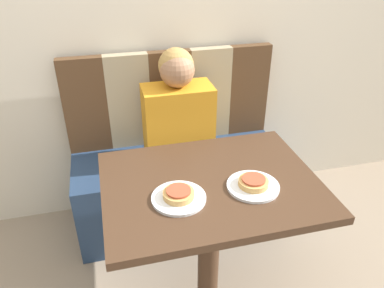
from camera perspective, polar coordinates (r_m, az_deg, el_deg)
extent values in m
cube|color=beige|center=(2.18, -4.21, 20.94)|extent=(7.00, 0.05, 2.60)
cube|color=navy|center=(2.34, -1.91, -6.83)|extent=(1.23, 0.48, 0.48)
cube|color=#4C331E|center=(2.22, -15.90, 5.56)|extent=(0.25, 0.06, 0.57)
cube|color=tan|center=(2.22, -9.57, 6.35)|extent=(0.25, 0.06, 0.57)
cube|color=#4C331E|center=(2.25, -3.30, 7.05)|extent=(0.25, 0.06, 0.57)
cube|color=tan|center=(2.30, 2.76, 7.65)|extent=(0.25, 0.06, 0.57)
cube|color=#4C331E|center=(2.38, 8.49, 8.14)|extent=(0.25, 0.06, 0.57)
cube|color=#422B1C|center=(1.56, 2.86, -6.23)|extent=(0.89, 0.68, 0.03)
cylinder|color=#422B1C|center=(1.81, 2.55, -15.74)|extent=(0.10, 0.10, 0.71)
cube|color=orange|center=(2.09, -2.12, 3.20)|extent=(0.38, 0.21, 0.43)
sphere|color=#9E7051|center=(1.97, -2.29, 11.20)|extent=(0.18, 0.18, 0.18)
sphere|color=#AD8447|center=(1.99, -2.44, 11.85)|extent=(0.19, 0.19, 0.19)
cylinder|color=white|center=(1.45, -2.03, -8.22)|extent=(0.21, 0.21, 0.01)
cylinder|color=white|center=(1.53, 9.28, -6.36)|extent=(0.21, 0.21, 0.01)
cylinder|color=tan|center=(1.44, -2.05, -7.65)|extent=(0.12, 0.12, 0.02)
cylinder|color=#AD472D|center=(1.43, -2.06, -7.13)|extent=(0.09, 0.09, 0.01)
cylinder|color=tan|center=(1.52, 9.33, -5.81)|extent=(0.12, 0.12, 0.02)
cylinder|color=#AD472D|center=(1.51, 9.39, -5.31)|extent=(0.09, 0.09, 0.01)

